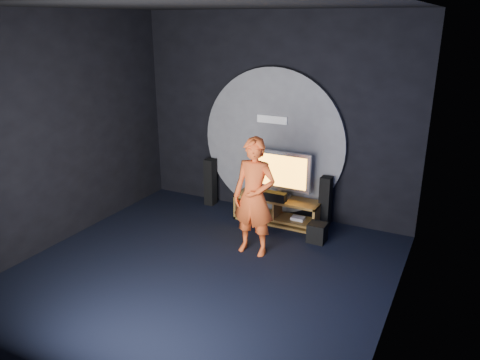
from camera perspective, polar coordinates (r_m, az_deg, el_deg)
name	(u,v)px	position (r m, az deg, el deg)	size (l,w,h in m)	color
floor	(202,272)	(6.68, -4.64, -11.14)	(5.00, 5.00, 0.00)	black
back_wall	(275,117)	(8.16, 4.25, 7.71)	(5.00, 0.04, 3.50)	black
front_wall	(39,225)	(4.21, -23.31, -5.01)	(5.00, 0.04, 3.50)	black
left_wall	(57,131)	(7.58, -21.45, 5.55)	(0.04, 5.00, 3.50)	black
right_wall	(402,181)	(5.18, 19.17, -0.08)	(0.04, 5.00, 3.50)	black
ceiling	(194,5)	(5.77, -5.62, 20.49)	(5.00, 5.00, 0.01)	black
wall_disc_panel	(273,143)	(8.21, 4.02, 4.57)	(2.60, 0.11, 2.60)	#515156
media_console	(278,212)	(8.12, 4.61, -3.88)	(1.48, 0.45, 0.45)	brown
tv	(280,172)	(7.93, 4.88, 0.94)	(1.08, 0.22, 0.81)	#B4B3BB
center_speaker	(275,196)	(7.88, 4.23, -2.01)	(0.40, 0.15, 0.15)	black
remote	(255,196)	(8.06, 1.79, -1.95)	(0.18, 0.05, 0.02)	black
tower_speaker_left	(210,182)	(8.81, -3.63, -0.23)	(0.18, 0.20, 0.89)	black
tower_speaker_right	(325,202)	(7.96, 10.33, -2.68)	(0.18, 0.20, 0.89)	black
subwoofer	(317,232)	(7.54, 9.39, -6.33)	(0.28, 0.28, 0.30)	black
player	(254,197)	(6.82, 1.73, -2.10)	(0.65, 0.43, 1.78)	#DD4E1E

